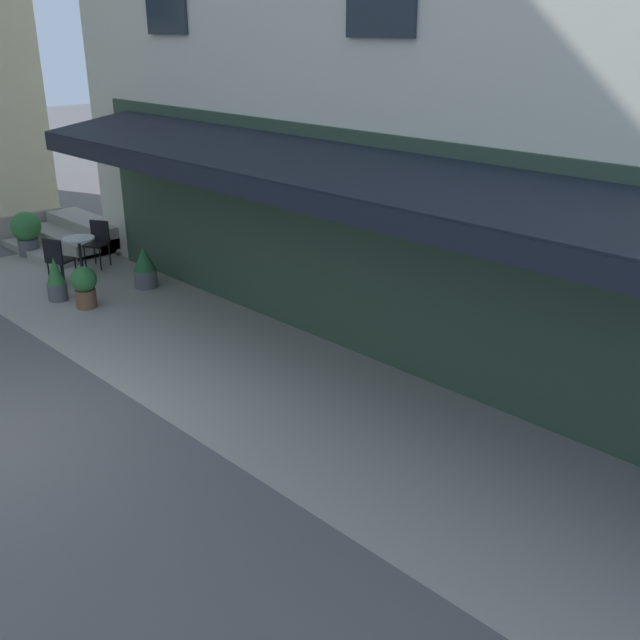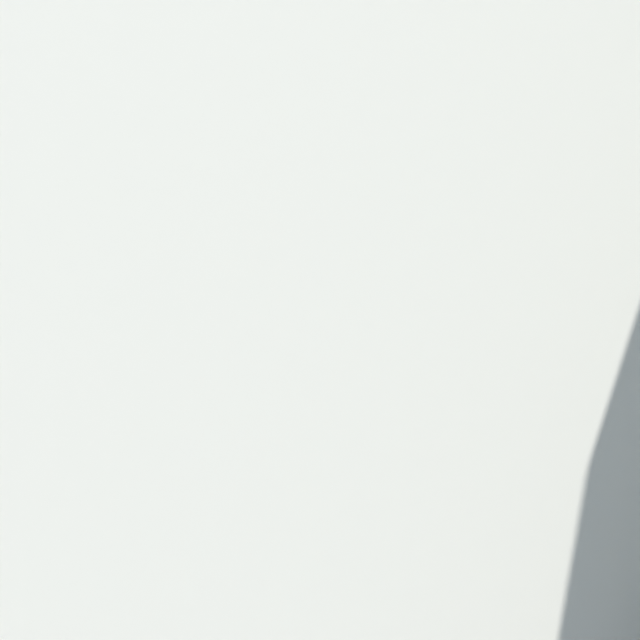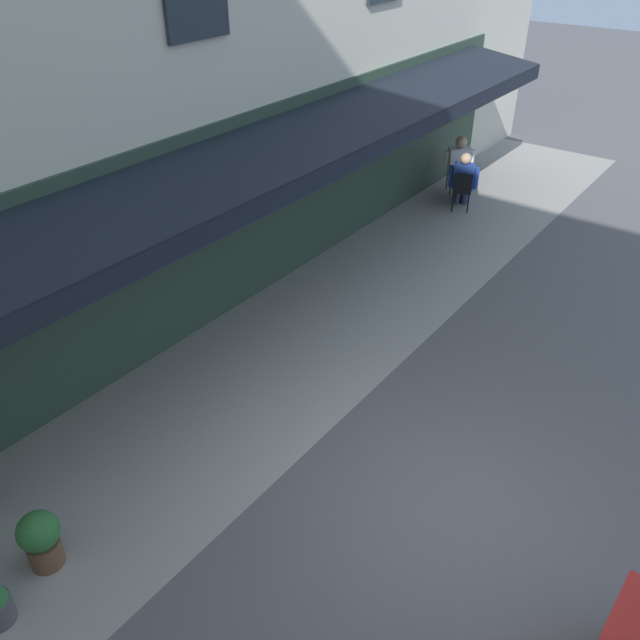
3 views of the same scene
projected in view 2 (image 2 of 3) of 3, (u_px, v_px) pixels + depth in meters
ground_plane at (481, 355)px, 15.88m from camera, size 70.00×70.00×0.00m
sidewalk_cafe_terrace at (274, 359)px, 15.64m from camera, size 20.50×3.20×0.01m
cafe_table_near_entrance at (122, 290)px, 18.43m from camera, size 0.60×0.60×0.75m
cafe_chair_black_facing_street at (142, 291)px, 18.21m from camera, size 0.53×0.53×0.91m
cafe_chair_black_near_door at (98, 288)px, 18.41m from camera, size 0.56×0.56×0.91m
cafe_table_mid_terrace at (632, 499)px, 10.14m from camera, size 0.60×0.60×0.75m
cafe_chair_black_under_awning at (630, 472)px, 10.68m from camera, size 0.53×0.53×0.91m
cafe_chair_black_by_window at (640, 523)px, 9.55m from camera, size 0.54×0.54×0.91m
seated_patron_in_blue at (134, 285)px, 18.22m from camera, size 0.63×0.61×1.30m
seated_companion_in_white at (105, 282)px, 18.35m from camera, size 0.68×0.67×1.36m
potted_plant_mid_terrace at (594, 453)px, 11.45m from camera, size 0.33×0.33×0.78m
potted_plant_entrance_right at (524, 480)px, 10.75m from camera, size 0.42×0.42×0.79m
potted_plant_by_steps at (550, 442)px, 11.75m from camera, size 0.44×0.44×0.72m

